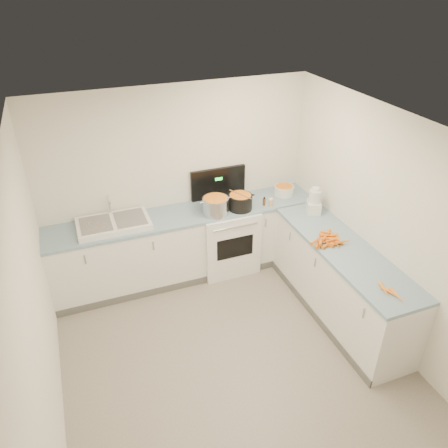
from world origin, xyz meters
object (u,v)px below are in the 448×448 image
object	(u,v)px
black_pot	(240,203)
food_processor	(314,202)
mixing_bowl	(284,190)
spice_jar	(271,203)
extract_bottle	(264,202)
steel_pot	(216,207)
sink	(114,224)
stove	(226,236)

from	to	relation	value
black_pot	food_processor	distance (m)	0.94
mixing_bowl	spice_jar	size ratio (longest dim) A/B	3.00
extract_bottle	steel_pot	bearing A→B (deg)	178.90
extract_bottle	food_processor	world-z (taller)	food_processor
steel_pot	food_processor	bearing A→B (deg)	-19.00
sink	food_processor	size ratio (longest dim) A/B	2.50
steel_pot	black_pot	world-z (taller)	steel_pot
mixing_bowl	steel_pot	bearing A→B (deg)	-170.59
black_pot	food_processor	xyz separation A→B (m)	(0.84, -0.41, 0.06)
extract_bottle	food_processor	size ratio (longest dim) A/B	0.28
steel_pot	black_pot	xyz separation A→B (m)	(0.34, 0.01, -0.01)
stove	steel_pot	world-z (taller)	stove
steel_pot	mixing_bowl	bearing A→B (deg)	9.41
steel_pot	extract_bottle	xyz separation A→B (m)	(0.67, -0.01, -0.05)
mixing_bowl	spice_jar	bearing A→B (deg)	-143.17
extract_bottle	sink	bearing A→B (deg)	175.20
sink	spice_jar	distance (m)	2.02
stove	food_processor	bearing A→B (deg)	-28.62
spice_jar	food_processor	size ratio (longest dim) A/B	0.26
black_pot	food_processor	bearing A→B (deg)	-26.14
mixing_bowl	food_processor	size ratio (longest dim) A/B	0.78
steel_pot	extract_bottle	size ratio (longest dim) A/B	3.48
spice_jar	black_pot	bearing A→B (deg)	170.68
steel_pot	sink	bearing A→B (deg)	173.23
extract_bottle	spice_jar	world-z (taller)	extract_bottle
stove	spice_jar	xyz separation A→B (m)	(0.56, -0.19, 0.51)
spice_jar	extract_bottle	bearing A→B (deg)	147.03
stove	food_processor	size ratio (longest dim) A/B	3.95
sink	steel_pot	size ratio (longest dim) A/B	2.59
stove	black_pot	size ratio (longest dim) A/B	4.42
stove	sink	world-z (taller)	stove
spice_jar	food_processor	world-z (taller)	food_processor
steel_pot	extract_bottle	bearing A→B (deg)	-1.10
steel_pot	food_processor	size ratio (longest dim) A/B	0.96
mixing_bowl	extract_bottle	bearing A→B (deg)	-154.13
sink	black_pot	size ratio (longest dim) A/B	2.79
black_pot	mixing_bowl	xyz separation A→B (m)	(0.72, 0.17, -0.03)
mixing_bowl	extract_bottle	xyz separation A→B (m)	(-0.39, -0.19, -0.01)
mixing_bowl	food_processor	xyz separation A→B (m)	(0.12, -0.58, 0.09)
black_pot	mixing_bowl	size ratio (longest dim) A/B	1.15
stove	steel_pot	bearing A→B (deg)	-144.91
stove	mixing_bowl	distance (m)	1.02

